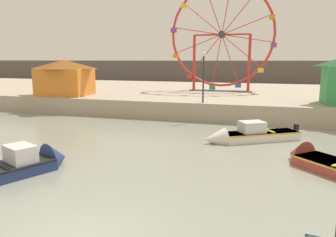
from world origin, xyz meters
The scene contains 8 objects.
quay_promenade centered at (0.00, 28.11, 0.69)m, with size 110.00×22.63×1.38m, color tan.
distant_town_skyline centered at (0.00, 51.99, 2.20)m, with size 140.00×3.00×4.40m, color #564C47.
motorboat_navy_blue centered at (-4.87, 4.20, 0.34)m, with size 3.04×4.24×1.67m.
motorboat_white_red_stripe centered at (3.45, 11.87, 0.35)m, with size 5.47×3.98×1.47m.
motorboat_faded_red centered at (6.69, 8.25, 0.24)m, with size 3.73×3.76×1.46m.
ferris_wheel_red_frame centered at (-0.11, 26.84, 6.81)m, with size 10.52×1.20×10.82m.
carnival_booth_orange_canopy centered at (-13.18, 19.10, 3.04)m, with size 5.06×4.20×3.19m.
promenade_lamp_near centered at (-0.10, 17.36, 3.85)m, with size 0.32×0.32×3.76m.
Camera 1 is at (4.38, -6.43, 4.57)m, focal length 34.53 mm.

